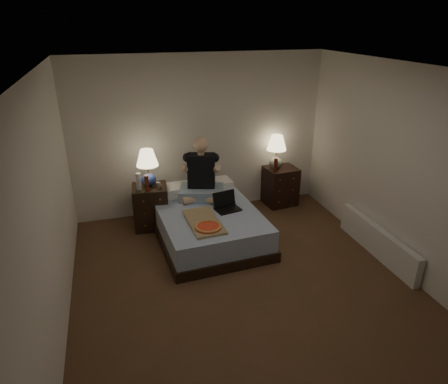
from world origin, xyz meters
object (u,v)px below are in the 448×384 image
object	(u,v)px
person	(201,169)
nightstand_right	(280,186)
lamp_left	(148,168)
radiator	(377,241)
beer_bottle_right	(276,165)
laptop	(228,202)
bed	(208,224)
nightstand_left	(151,207)
soda_can	(158,186)
beer_bottle_left	(147,183)
pizza_box	(208,227)
water_bottle	(138,181)
lamp_right	(276,152)

from	to	relation	value
person	nightstand_right	bearing A→B (deg)	31.25
lamp_left	radiator	world-z (taller)	lamp_left
beer_bottle_right	radiator	world-z (taller)	beer_bottle_right
laptop	bed	bearing A→B (deg)	153.82
nightstand_left	soda_can	xyz separation A→B (m)	(0.12, -0.12, 0.38)
soda_can	beer_bottle_right	distance (m)	1.93
lamp_left	person	xyz separation A→B (m)	(0.75, -0.18, -0.03)
lamp_left	laptop	world-z (taller)	lamp_left
lamp_left	nightstand_right	bearing A→B (deg)	4.59
nightstand_right	lamp_left	xyz separation A→B (m)	(-2.21, -0.18, 0.61)
nightstand_right	beer_bottle_right	bearing A→B (deg)	-145.81
bed	beer_bottle_left	bearing A→B (deg)	145.89
bed	nightstand_right	bearing A→B (deg)	25.24
bed	radiator	world-z (taller)	bed
nightstand_right	beer_bottle_left	bearing A→B (deg)	-177.32
bed	pizza_box	bearing A→B (deg)	-106.87
beer_bottle_left	soda_can	bearing A→B (deg)	4.51
beer_bottle_left	person	world-z (taller)	person
nightstand_left	soda_can	size ratio (longest dim) A/B	6.61
beer_bottle_left	person	xyz separation A→B (m)	(0.80, -0.01, 0.14)
water_bottle	laptop	world-z (taller)	water_bottle
lamp_right	pizza_box	xyz separation A→B (m)	(-1.51, -1.39, -0.44)
beer_bottle_right	lamp_right	bearing A→B (deg)	66.80
pizza_box	radiator	xyz separation A→B (m)	(2.21, -0.50, -0.29)
lamp_left	pizza_box	distance (m)	1.41
lamp_right	beer_bottle_left	size ratio (longest dim) A/B	2.43
beer_bottle_right	person	bearing A→B (deg)	-170.38
nightstand_right	radiator	size ratio (longest dim) A/B	0.41
nightstand_left	person	world-z (taller)	person
lamp_right	beer_bottle_left	distance (m)	2.20
bed	soda_can	size ratio (longest dim) A/B	18.01
lamp_left	beer_bottle_right	xyz separation A→B (m)	(2.04, 0.04, -0.17)
beer_bottle_right	radiator	size ratio (longest dim) A/B	0.14
bed	radiator	distance (m)	2.33
lamp_left	pizza_box	size ratio (longest dim) A/B	0.74
nightstand_right	water_bottle	world-z (taller)	water_bottle
nightstand_left	laptop	world-z (taller)	laptop
nightstand_right	radiator	distance (m)	1.97
bed	nightstand_right	size ratio (longest dim) A/B	2.76
nightstand_left	radiator	distance (m)	3.27
nightstand_left	pizza_box	world-z (taller)	nightstand_left
beer_bottle_left	person	distance (m)	0.81
soda_can	nightstand_left	bearing A→B (deg)	136.87
lamp_right	water_bottle	xyz separation A→B (m)	(-2.27, -0.30, -0.15)
nightstand_left	beer_bottle_left	distance (m)	0.47
water_bottle	soda_can	distance (m)	0.29
water_bottle	beer_bottle_left	distance (m)	0.13
soda_can	radiator	world-z (taller)	soda_can
person	pizza_box	world-z (taller)	person
beer_bottle_left	laptop	world-z (taller)	beer_bottle_left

